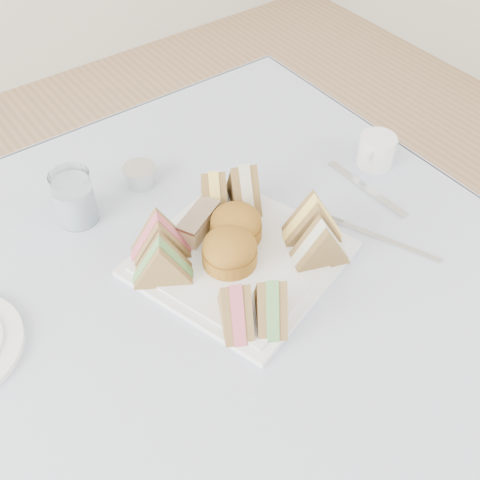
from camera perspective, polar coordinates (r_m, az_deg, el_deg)
floor at (r=1.60m, az=-1.64°, el=-21.64°), size 4.00×4.00×0.00m
table at (r=1.26m, az=-2.00°, el=-15.30°), size 0.90×0.90×0.74m
tablecloth at (r=0.95m, az=-2.57°, el=-4.53°), size 1.02×1.02×0.01m
serving_plate at (r=0.98m, az=0.00°, el=-1.78°), size 0.37×0.37×0.01m
sandwich_fl_a at (r=0.86m, az=-0.43°, el=-6.01°), size 0.08×0.10×0.08m
sandwich_fl_b at (r=0.87m, az=2.98°, el=-5.59°), size 0.08×0.10×0.08m
sandwich_fr_a at (r=0.98m, az=6.99°, el=2.13°), size 0.11×0.09×0.09m
sandwich_fr_b at (r=0.95m, az=7.71°, el=-0.14°), size 0.10×0.07×0.08m
sandwich_bl_a at (r=0.92m, az=-7.44°, el=-1.86°), size 0.10×0.09×0.08m
sandwich_bl_b at (r=0.96m, az=-7.65°, el=0.48°), size 0.11×0.08×0.09m
sandwich_br_a at (r=1.04m, az=0.36°, el=5.27°), size 0.08×0.11×0.09m
sandwich_br_b at (r=1.03m, az=-2.50°, el=4.82°), size 0.08×0.10×0.08m
scone_left at (r=0.94m, az=-1.00°, el=-0.94°), size 0.10×0.10×0.06m
scone_right at (r=0.98m, az=-0.39°, el=1.46°), size 0.12×0.12×0.06m
pastry_slice at (r=1.00m, az=-3.91°, el=1.65°), size 0.10×0.07×0.04m
water_glass at (r=1.06m, az=-15.44°, el=3.91°), size 0.09×0.09×0.10m
tea_strainer at (r=1.12m, az=-9.46°, el=5.95°), size 0.07×0.07×0.03m
knife at (r=1.13m, az=11.91°, el=4.80°), size 0.02×0.19×0.00m
fork at (r=1.04m, az=14.06°, el=-0.17°), size 0.08×0.16×0.00m
creamer_jug at (r=1.18m, az=12.80°, el=8.29°), size 0.08×0.08×0.06m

